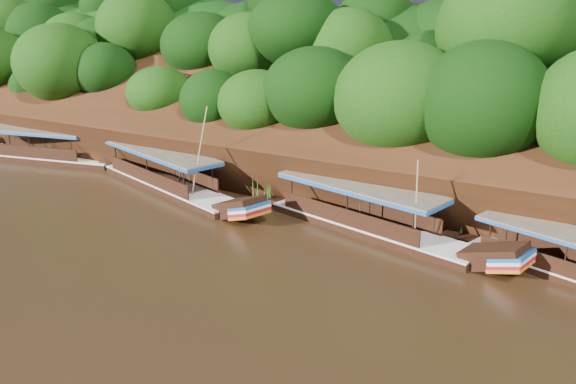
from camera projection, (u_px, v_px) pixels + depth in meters
ground at (268, 279)px, 26.43m from camera, size 160.00×160.00×0.00m
riverbank at (425, 146)px, 44.37m from camera, size 120.00×30.06×19.40m
boat_1 at (381, 226)px, 31.35m from camera, size 15.60×5.48×5.59m
boat_2 at (175, 184)px, 38.98m from camera, size 17.31×7.05×7.02m
boat_3 at (56, 155)px, 47.02m from camera, size 15.20×5.61×3.20m
reeds at (297, 194)px, 35.98m from camera, size 50.27×2.46×2.14m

